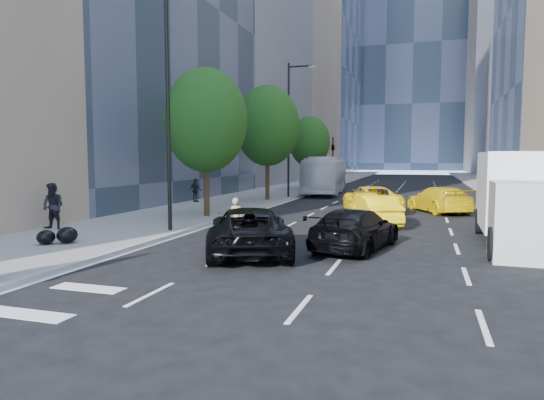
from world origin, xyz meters
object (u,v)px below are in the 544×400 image
(black_sedan_lincoln, at_px, (249,230))
(box_truck, at_px, (521,198))
(black_sedan_mercedes, at_px, (355,229))
(city_bus, at_px, (325,175))
(skateboarder, at_px, (236,221))

(black_sedan_lincoln, relative_size, box_truck, 0.78)
(black_sedan_mercedes, xyz_separation_m, city_bus, (-6.00, 24.98, 0.90))
(box_truck, bearing_deg, city_bus, 118.46)
(black_sedan_lincoln, height_order, box_truck, box_truck)
(black_sedan_lincoln, bearing_deg, box_truck, -175.90)
(black_sedan_lincoln, relative_size, black_sedan_mercedes, 1.13)
(black_sedan_mercedes, relative_size, box_truck, 0.69)
(skateboarder, relative_size, box_truck, 0.22)
(skateboarder, height_order, black_sedan_mercedes, skateboarder)
(black_sedan_mercedes, bearing_deg, skateboarder, 9.41)
(city_bus, bearing_deg, black_sedan_mercedes, -81.50)
(city_bus, relative_size, box_truck, 1.64)
(city_bus, bearing_deg, black_sedan_lincoln, -89.01)
(black_sedan_mercedes, bearing_deg, black_sedan_lincoln, 39.31)
(skateboarder, distance_m, city_bus, 24.87)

